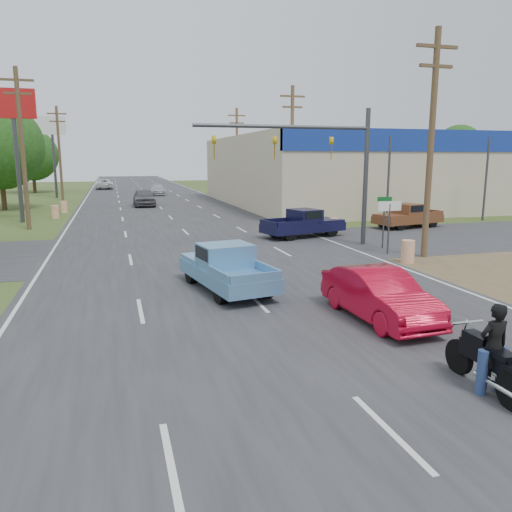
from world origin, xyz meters
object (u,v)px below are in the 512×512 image
object	(u,v)px
motorcycle	(494,368)
brown_pickup	(407,216)
distant_car_silver	(157,190)
blue_pickup	(225,267)
distant_car_grey	(144,197)
distant_car_white	(105,184)
rider	(493,351)
navy_pickup	(305,223)
red_convertible	(379,295)

from	to	relation	value
motorcycle	brown_pickup	distance (m)	24.31
distant_car_silver	motorcycle	bearing A→B (deg)	-84.31
blue_pickup	distant_car_grey	xyz separation A→B (m)	(-0.72, 32.67, 0.04)
distant_car_silver	distant_car_white	bearing A→B (deg)	117.52
distant_car_grey	blue_pickup	bearing A→B (deg)	-88.46
rider	distant_car_grey	size ratio (longest dim) A/B	0.34
navy_pickup	distant_car_white	xyz separation A→B (m)	(-11.71, 52.10, -0.07)
motorcycle	rider	size ratio (longest dim) A/B	1.39
distant_car_grey	distant_car_silver	xyz separation A→B (m)	(2.54, 14.65, -0.18)
blue_pickup	distant_car_grey	world-z (taller)	distant_car_grey
red_convertible	rider	size ratio (longest dim) A/B	2.54
rider	motorcycle	bearing A→B (deg)	90.00
distant_car_grey	motorcycle	bearing A→B (deg)	-84.33
rider	distant_car_grey	distance (m)	41.91
brown_pickup	distant_car_white	xyz separation A→B (m)	(-19.60, 50.29, -0.06)
rider	distant_car_white	bearing A→B (deg)	-83.20
brown_pickup	blue_pickup	bearing A→B (deg)	116.17
motorcycle	distant_car_silver	bearing A→B (deg)	91.91
rider	brown_pickup	distance (m)	24.24
navy_pickup	distant_car_grey	world-z (taller)	distant_car_grey
blue_pickup	distant_car_silver	world-z (taller)	blue_pickup
red_convertible	navy_pickup	world-z (taller)	navy_pickup
motorcycle	distant_car_silver	xyz separation A→B (m)	(-1.40, 56.45, 0.13)
blue_pickup	distant_car_white	world-z (taller)	blue_pickup
navy_pickup	blue_pickup	bearing A→B (deg)	-48.69
distant_car_grey	distant_car_white	world-z (taller)	distant_car_grey
red_convertible	brown_pickup	xyz separation A→B (m)	(11.50, 16.64, 0.08)
red_convertible	distant_car_grey	distance (m)	37.35
rider	distant_car_silver	world-z (taller)	rider
distant_car_silver	distant_car_white	world-z (taller)	distant_car_white
navy_pickup	distant_car_grey	size ratio (longest dim) A/B	1.04
blue_pickup	brown_pickup	world-z (taller)	blue_pickup
navy_pickup	motorcycle	bearing A→B (deg)	-25.62
motorcycle	blue_pickup	size ratio (longest dim) A/B	0.47
rider	distant_car_silver	size ratio (longest dim) A/B	0.37
motorcycle	distant_car_white	size ratio (longest dim) A/B	0.45
motorcycle	rider	world-z (taller)	rider
navy_pickup	distant_car_white	bearing A→B (deg)	178.08
red_convertible	distant_car_white	distance (m)	67.42
navy_pickup	brown_pickup	bearing A→B (deg)	88.37
distant_car_grey	distant_car_white	bearing A→B (deg)	97.87
rider	distant_car_white	xyz separation A→B (m)	(-7.91, 71.53, -0.11)
red_convertible	blue_pickup	bearing A→B (deg)	124.66
motorcycle	distant_car_white	bearing A→B (deg)	96.79
rider	distant_car_grey	xyz separation A→B (m)	(-3.94, 41.72, -0.01)
distant_car_silver	distant_car_white	size ratio (longest dim) A/B	0.86
rider	blue_pickup	xyz separation A→B (m)	(-3.22, 9.06, -0.04)
navy_pickup	distant_car_white	size ratio (longest dim) A/B	0.97
blue_pickup	distant_car_silver	size ratio (longest dim) A/B	1.11
rider	blue_pickup	world-z (taller)	rider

